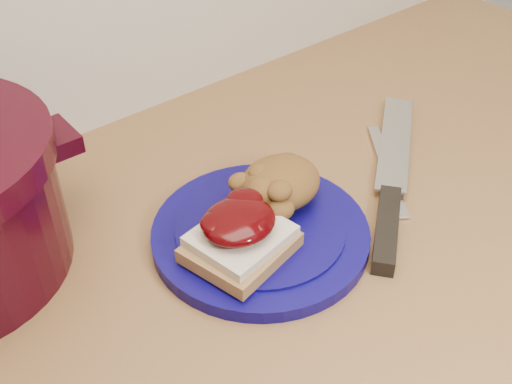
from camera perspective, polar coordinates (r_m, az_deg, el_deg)
plate at (r=0.71m, az=0.40°, el=-3.77°), size 0.27×0.27×0.02m
sandwich at (r=0.65m, az=-1.45°, el=-3.83°), size 0.12×0.11×0.05m
stuffing_mound at (r=0.72m, az=2.17°, el=0.83°), size 0.11×0.10×0.05m
chef_knife at (r=0.76m, az=11.77°, el=-0.88°), size 0.29×0.24×0.02m
butter_knife at (r=0.82m, az=11.55°, el=2.07°), size 0.12×0.16×0.00m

